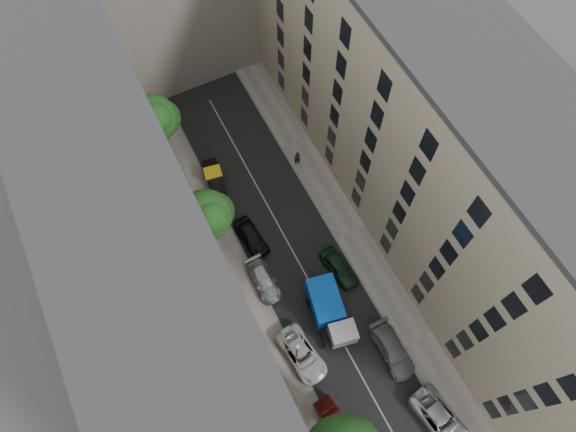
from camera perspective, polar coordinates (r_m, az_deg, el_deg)
ground at (r=45.85m, az=0.96°, el=-4.72°), size 120.00×120.00×0.00m
road_surface at (r=45.84m, az=0.96°, el=-4.71°), size 8.00×44.00×0.02m
sidewalk_left at (r=45.12m, az=-5.32°, el=-7.61°), size 3.00×44.00×0.15m
sidewalk_right at (r=47.07m, az=6.92°, el=-1.83°), size 3.00×44.00×0.15m
building_left at (r=35.89m, az=-14.69°, el=-6.17°), size 8.00×44.00×20.00m
building_right at (r=40.61m, az=15.22°, el=7.19°), size 8.00×44.00×20.00m
tarp_truck at (r=42.95m, az=4.67°, el=-10.44°), size 3.33×6.13×2.66m
car_left_1 at (r=42.33m, az=5.27°, el=-21.76°), size 1.86×4.09×1.30m
car_left_2 at (r=42.79m, az=1.52°, el=-15.13°), size 2.91×5.30×1.41m
car_left_3 at (r=44.51m, az=-2.75°, el=-7.14°), size 1.81×4.39×1.27m
car_left_4 at (r=45.97m, az=-4.09°, el=-2.33°), size 2.12×4.36×1.43m
car_left_5 at (r=49.18m, az=-8.20°, el=4.22°), size 2.05×4.23×1.33m
car_right_0 at (r=43.67m, az=16.61°, el=-20.94°), size 3.24×5.71×1.50m
car_right_1 at (r=43.65m, az=11.50°, el=-14.38°), size 2.10×5.03×1.45m
car_right_2 at (r=44.99m, az=5.73°, el=-5.70°), size 2.26×4.40×1.43m
tree_mid at (r=42.57m, az=-8.90°, el=-0.06°), size 4.78×4.41×7.19m
tree_far at (r=48.34m, az=-14.63°, el=10.25°), size 4.85×4.49×7.49m
lamp_post at (r=39.51m, az=0.97°, el=-14.95°), size 0.36×0.36×6.11m
pedestrian at (r=49.39m, az=1.02°, el=6.48°), size 0.70×0.50×1.81m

